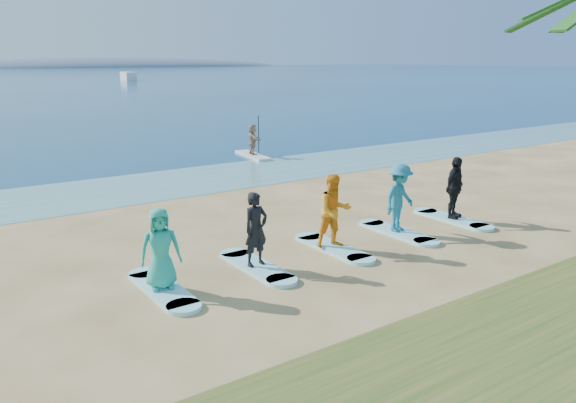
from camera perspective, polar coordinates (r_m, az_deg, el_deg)
ground at (r=12.91m, az=1.38°, el=-7.20°), size 600.00×600.00×0.00m
shallow_water at (r=21.90m, az=-15.08°, el=1.39°), size 600.00×600.00×0.00m
island_ridge at (r=326.10m, az=-17.06°, el=12.96°), size 220.00×56.00×18.00m
paddleboard at (r=27.91m, az=-3.59°, el=4.70°), size 1.09×3.07×0.12m
paddleboarder at (r=27.79m, az=-3.62°, el=6.32°), size 0.71×1.43×1.48m
boat_offshore_b at (r=128.25m, az=-15.90°, el=11.75°), size 2.94×6.95×1.77m
surfboard_0 at (r=12.18m, az=-12.61°, el=-8.70°), size 0.70×2.20×0.09m
student_0 at (r=11.86m, az=-12.84°, el=-4.69°), size 0.94×0.72×1.71m
surfboard_1 at (r=13.14m, az=-3.23°, el=-6.62°), size 0.70×2.20×0.09m
student_1 at (r=12.84m, az=-3.28°, el=-2.83°), size 0.67×0.49×1.73m
surfboard_2 at (r=14.40m, az=4.63°, el=-4.72°), size 0.70×2.20×0.09m
student_2 at (r=14.11m, az=4.71°, el=-0.96°), size 1.05×0.91×1.87m
surfboard_3 at (r=15.90m, az=11.08°, el=-3.09°), size 0.70×2.20×0.09m
student_3 at (r=15.64m, az=11.26°, el=0.35°), size 1.34×0.95×1.88m
surfboard_4 at (r=17.58m, az=16.35°, el=-1.72°), size 0.70×2.20×0.09m
student_4 at (r=17.35m, az=16.57°, el=1.35°), size 1.17×0.75×1.84m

